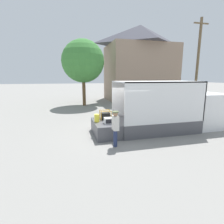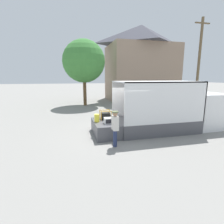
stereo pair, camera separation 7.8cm
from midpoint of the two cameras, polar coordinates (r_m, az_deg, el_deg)
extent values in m
plane|color=gray|center=(9.93, 1.52, -7.01)|extent=(160.00, 160.00, 0.00)
cube|color=white|center=(12.49, 27.84, 0.54)|extent=(2.27, 2.25, 2.14)
cube|color=#4C4C51|center=(10.67, 13.58, -3.95)|extent=(4.62, 2.45, 0.74)
cube|color=white|center=(11.44, 11.13, 4.59)|extent=(4.62, 0.06, 2.16)
cube|color=white|center=(9.36, 17.39, 2.82)|extent=(4.62, 0.06, 2.16)
cube|color=white|center=(11.64, 23.91, 3.94)|extent=(0.06, 2.45, 2.16)
cube|color=white|center=(10.31, 14.23, 9.58)|extent=(4.62, 2.45, 0.06)
cylinder|color=orange|center=(9.81, 13.41, -1.77)|extent=(0.33, 0.33, 0.42)
cube|color=olive|center=(11.19, 12.49, -0.33)|extent=(0.44, 0.32, 0.34)
cube|color=#2D7F33|center=(10.76, 22.69, -1.50)|extent=(0.44, 0.32, 0.31)
cube|color=#B2A893|center=(11.40, 18.43, -0.41)|extent=(0.44, 0.32, 0.35)
cube|color=#4C4C51|center=(9.66, -2.26, -5.23)|extent=(1.32, 2.32, 0.74)
cube|color=white|center=(9.10, -1.12, -2.82)|extent=(0.54, 0.36, 0.31)
cube|color=black|center=(8.91, -1.17, -3.13)|extent=(0.34, 0.01, 0.21)
cube|color=black|center=(10.01, -2.40, -1.34)|extent=(0.49, 0.38, 0.37)
cylinder|color=slate|center=(10.05, -1.30, -1.18)|extent=(0.19, 0.21, 0.21)
cylinder|color=orange|center=(9.73, -3.81, -1.29)|extent=(0.04, 0.04, 0.52)
cylinder|color=orange|center=(9.85, -0.49, -1.10)|extent=(0.04, 0.04, 0.52)
cylinder|color=orange|center=(10.15, -4.26, -0.77)|extent=(0.04, 0.04, 0.52)
cylinder|color=orange|center=(10.26, -1.07, -0.60)|extent=(0.04, 0.04, 0.52)
cylinder|color=orange|center=(9.74, -2.15, 0.19)|extent=(0.58, 0.04, 0.04)
cylinder|color=orange|center=(10.15, -2.67, 0.65)|extent=(0.58, 0.04, 0.04)
cylinder|color=yellow|center=(9.45, -5.21, -2.01)|extent=(0.27, 0.27, 0.42)
cylinder|color=navy|center=(8.02, 0.81, -8.54)|extent=(0.18, 0.18, 0.80)
cube|color=beige|center=(7.81, 0.83, -3.61)|extent=(0.24, 0.44, 0.63)
sphere|color=tan|center=(7.71, 0.84, -0.55)|extent=(0.22, 0.22, 0.22)
cylinder|color=#606B47|center=(7.69, 0.84, 0.05)|extent=(0.30, 0.30, 0.05)
cube|color=gray|center=(24.64, 8.82, 12.37)|extent=(8.52, 6.51, 7.24)
pyramid|color=#42424C|center=(25.22, 9.18, 23.54)|extent=(8.94, 6.83, 2.53)
cylinder|color=brown|center=(22.21, 26.07, 14.22)|extent=(0.28, 0.28, 9.34)
cube|color=brown|center=(22.85, 27.04, 24.41)|extent=(1.80, 0.14, 0.12)
cylinder|color=brown|center=(19.77, -9.23, 6.12)|extent=(0.36, 0.36, 2.75)
sphere|color=#3D7F38|center=(19.76, -9.55, 16.05)|extent=(4.55, 4.55, 4.55)
camera|label=1|loc=(0.04, -90.24, -0.05)|focal=28.00mm
camera|label=2|loc=(0.04, 89.76, 0.05)|focal=28.00mm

